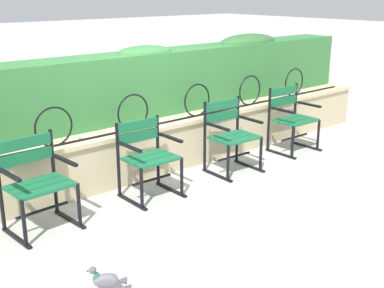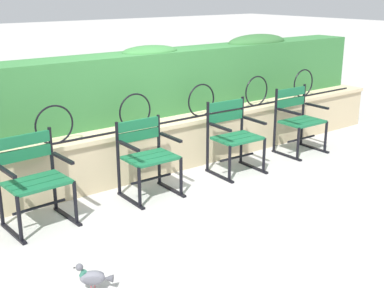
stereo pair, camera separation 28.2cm
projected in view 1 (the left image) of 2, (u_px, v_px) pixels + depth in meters
The scene contains 9 objects.
ground_plane at pixel (198, 194), 5.53m from camera, with size 60.00×60.00×0.00m, color #B7B5AF.
stone_wall at pixel (151, 149), 6.07m from camera, with size 7.94×0.41×0.61m.
iron_arch_fence at pixel (136, 114), 5.72m from camera, with size 7.39×0.02×0.42m.
hedge_row at pixel (128, 84), 6.18m from camera, with size 7.78×0.54×0.91m.
park_chair_leftmost at pixel (36, 181), 4.62m from camera, with size 0.62×0.55×0.87m.
park_chair_centre_left at pixel (147, 156), 5.37m from camera, with size 0.57×0.53×0.82m.
park_chair_centre_right at pixel (230, 134), 6.12m from camera, with size 0.60×0.55×0.88m.
park_chair_rightmost at pixel (291, 117), 6.91m from camera, with size 0.61×0.53×0.89m.
pigeon_near_chairs at pixel (106, 280), 3.69m from camera, with size 0.25×0.22×0.22m.
Camera 1 is at (-3.40, -3.82, 2.16)m, focal length 46.94 mm.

